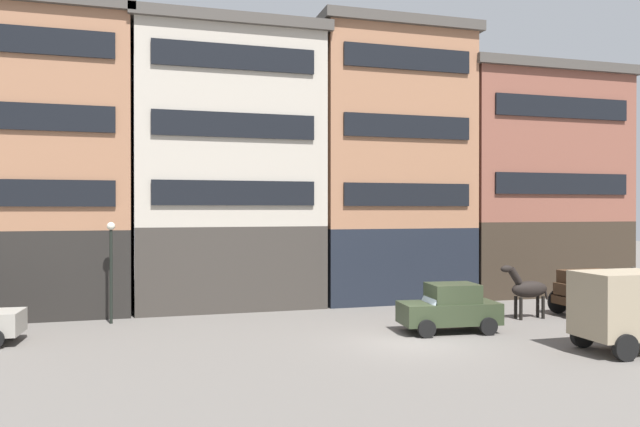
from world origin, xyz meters
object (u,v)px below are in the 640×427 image
(cargo_wagon, at_px, (586,289))
(delivery_truck_near, at_px, (637,308))
(sedan_dark, at_px, (450,308))
(streetlamp_curbside, at_px, (111,258))
(draft_horse, at_px, (527,289))
(fire_hydrant_curbside, at_px, (575,295))
(pedestrian_officer, at_px, (633,283))

(cargo_wagon, distance_m, delivery_truck_near, 6.77)
(sedan_dark, height_order, streetlamp_curbside, streetlamp_curbside)
(draft_horse, relative_size, fire_hydrant_curbside, 2.83)
(streetlamp_curbside, height_order, fire_hydrant_curbside, streetlamp_curbside)
(fire_hydrant_curbside, bearing_deg, cargo_wagon, -121.73)
(pedestrian_officer, bearing_deg, sedan_dark, -162.60)
(pedestrian_officer, bearing_deg, streetlamp_curbside, 176.46)
(cargo_wagon, bearing_deg, streetlamp_curbside, 169.28)
(delivery_truck_near, bearing_deg, cargo_wagon, 63.13)
(fire_hydrant_curbside, bearing_deg, delivery_truck_near, -118.48)
(cargo_wagon, xyz_separation_m, draft_horse, (-2.95, -0.00, 0.12))
(cargo_wagon, relative_size, delivery_truck_near, 0.67)
(cargo_wagon, distance_m, draft_horse, 2.95)
(delivery_truck_near, bearing_deg, fire_hydrant_curbside, 61.52)
(draft_horse, xyz_separation_m, fire_hydrant_curbside, (4.71, 2.85, -0.84))
(delivery_truck_near, relative_size, pedestrian_officer, 2.43)
(sedan_dark, distance_m, pedestrian_officer, 12.69)
(cargo_wagon, bearing_deg, sedan_dark, -168.21)
(draft_horse, distance_m, streetlamp_curbside, 17.37)
(draft_horse, distance_m, fire_hydrant_curbside, 5.57)
(delivery_truck_near, xyz_separation_m, streetlamp_curbside, (-16.79, 9.79, 1.25))
(fire_hydrant_curbside, bearing_deg, draft_horse, -148.83)
(pedestrian_officer, relative_size, streetlamp_curbside, 0.44)
(pedestrian_officer, xyz_separation_m, fire_hydrant_curbside, (-2.90, 0.61, -0.55))
(delivery_truck_near, height_order, pedestrian_officer, delivery_truck_near)
(sedan_dark, bearing_deg, draft_horse, 19.07)
(sedan_dark, bearing_deg, fire_hydrant_curbside, 25.57)
(pedestrian_officer, distance_m, fire_hydrant_curbside, 3.01)
(delivery_truck_near, distance_m, fire_hydrant_curbside, 10.16)
(pedestrian_officer, height_order, fire_hydrant_curbside, pedestrian_officer)
(cargo_wagon, bearing_deg, fire_hydrant_curbside, 58.27)
(cargo_wagon, bearing_deg, draft_horse, -179.98)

